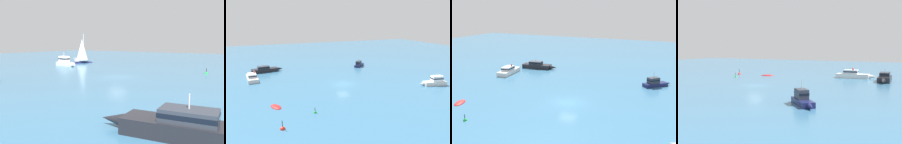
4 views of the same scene
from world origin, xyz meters
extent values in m
plane|color=teal|center=(0.00, 0.00, 0.00)|extent=(160.00, 160.00, 0.00)
cube|color=black|center=(-15.58, 17.61, 0.47)|extent=(6.89, 2.92, 0.94)
cone|color=black|center=(-11.48, 18.09, 0.47)|extent=(1.77, 1.13, 0.94)
cube|color=#2D333D|center=(-15.80, 17.59, 1.29)|extent=(3.12, 2.05, 0.70)
cube|color=black|center=(-15.80, 17.59, 1.33)|extent=(3.17, 2.10, 0.24)
cylinder|color=silver|center=(-15.80, 17.59, 2.05)|extent=(0.08, 0.08, 0.81)
cube|color=#191E4C|center=(11.42, 14.07, 0.32)|extent=(4.35, 4.16, 0.64)
cone|color=#191E4C|center=(13.49, 15.97, 0.32)|extent=(1.28, 1.25, 0.64)
cube|color=#2D333D|center=(11.08, 13.75, 1.18)|extent=(2.27, 2.22, 1.08)
cube|color=black|center=(11.08, 13.75, 1.24)|extent=(2.33, 2.28, 0.24)
cylinder|color=silver|center=(11.08, 13.75, 2.29)|extent=(0.08, 0.08, 1.14)
ellipsoid|color=#B21E1E|center=(-14.90, -6.89, 0.00)|extent=(2.19, 2.95, 0.47)
cube|color=silver|center=(18.27, -7.99, 0.40)|extent=(5.12, 2.54, 0.81)
cone|color=silver|center=(15.32, -7.35, 0.40)|extent=(1.37, 1.05, 0.81)
cube|color=white|center=(18.70, -8.08, 1.42)|extent=(2.61, 1.71, 1.24)
cube|color=black|center=(18.70, -8.08, 1.49)|extent=(2.66, 1.76, 0.24)
cylinder|color=silver|center=(18.70, -8.08, 2.43)|extent=(0.08, 0.08, 0.77)
cube|color=silver|center=(-18.63, 10.76, 0.43)|extent=(2.90, 6.60, 0.86)
cone|color=silver|center=(-19.05, 14.68, 0.43)|extent=(1.02, 1.68, 0.86)
cube|color=silver|center=(-18.59, 10.43, 1.25)|extent=(2.06, 2.91, 0.78)
cube|color=black|center=(-18.59, 10.43, 1.29)|extent=(2.11, 2.95, 0.24)
cylinder|color=red|center=(-18.06, 11.01, 1.40)|extent=(0.32, 0.32, 1.09)
sphere|color=#B37656|center=(-18.06, 11.01, 2.06)|extent=(0.24, 0.24, 0.24)
sphere|color=green|center=(-9.54, -11.26, 0.00)|extent=(0.50, 0.50, 0.50)
cylinder|color=black|center=(-9.54, -11.26, 0.54)|extent=(0.08, 0.08, 0.59)
sphere|color=red|center=(-14.75, -14.25, 0.00)|extent=(0.69, 0.69, 0.69)
cylinder|color=black|center=(-14.75, -14.25, 0.78)|extent=(0.08, 0.08, 0.87)
camera|label=1|loc=(-19.75, 30.51, 5.13)|focal=40.94mm
camera|label=2|loc=(-16.79, -38.53, 13.89)|focal=32.07mm
camera|label=3|loc=(14.55, -33.75, 14.29)|focal=41.11mm
camera|label=4|loc=(42.21, 28.73, 6.62)|focal=50.32mm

